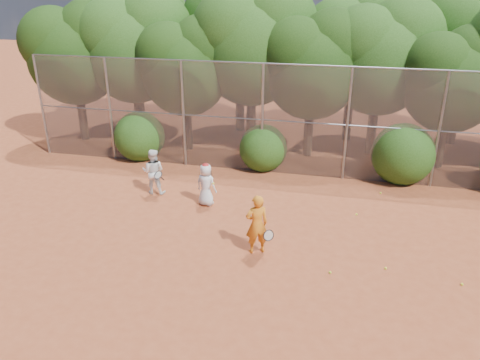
# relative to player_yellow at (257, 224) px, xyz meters

# --- Properties ---
(ground) EXTENTS (80.00, 80.00, 0.00)m
(ground) POSITION_rel_player_yellow_xyz_m (0.06, -0.40, -0.82)
(ground) COLOR brown
(ground) RESTS_ON ground
(fence_back) EXTENTS (20.05, 0.09, 4.03)m
(fence_back) POSITION_rel_player_yellow_xyz_m (-0.06, 5.60, 1.23)
(fence_back) COLOR gray
(fence_back) RESTS_ON ground
(tree_0) EXTENTS (4.38, 3.81, 6.00)m
(tree_0) POSITION_rel_player_yellow_xyz_m (-9.39, 7.64, 3.11)
(tree_0) COLOR black
(tree_0) RESTS_ON ground
(tree_1) EXTENTS (4.64, 4.03, 6.35)m
(tree_1) POSITION_rel_player_yellow_xyz_m (-6.88, 8.14, 3.34)
(tree_1) COLOR black
(tree_1) RESTS_ON ground
(tree_2) EXTENTS (3.99, 3.47, 5.47)m
(tree_2) POSITION_rel_player_yellow_xyz_m (-4.39, 7.43, 2.76)
(tree_2) COLOR black
(tree_2) RESTS_ON ground
(tree_3) EXTENTS (4.89, 4.26, 6.70)m
(tree_3) POSITION_rel_player_yellow_xyz_m (-1.88, 8.44, 3.57)
(tree_3) COLOR black
(tree_3) RESTS_ON ground
(tree_4) EXTENTS (4.19, 3.64, 5.73)m
(tree_4) POSITION_rel_player_yellow_xyz_m (0.61, 7.84, 2.94)
(tree_4) COLOR black
(tree_4) RESTS_ON ground
(tree_5) EXTENTS (4.51, 3.92, 6.17)m
(tree_5) POSITION_rel_player_yellow_xyz_m (3.12, 8.64, 3.23)
(tree_5) COLOR black
(tree_5) RESTS_ON ground
(tree_6) EXTENTS (3.86, 3.36, 5.29)m
(tree_6) POSITION_rel_player_yellow_xyz_m (5.61, 7.63, 2.65)
(tree_6) COLOR black
(tree_6) RESTS_ON ground
(tree_9) EXTENTS (4.83, 4.20, 6.62)m
(tree_9) POSITION_rel_player_yellow_xyz_m (-7.88, 10.44, 3.52)
(tree_9) COLOR black
(tree_9) RESTS_ON ground
(tree_10) EXTENTS (5.15, 4.48, 7.06)m
(tree_10) POSITION_rel_player_yellow_xyz_m (-2.88, 10.64, 3.81)
(tree_10) COLOR black
(tree_10) RESTS_ON ground
(tree_11) EXTENTS (4.64, 4.03, 6.35)m
(tree_11) POSITION_rel_player_yellow_xyz_m (2.12, 10.24, 3.34)
(tree_11) COLOR black
(tree_11) RESTS_ON ground
(tree_12) EXTENTS (5.02, 4.37, 6.88)m
(tree_12) POSITION_rel_player_yellow_xyz_m (6.62, 10.84, 3.69)
(tree_12) COLOR black
(tree_12) RESTS_ON ground
(bush_0) EXTENTS (2.00, 2.00, 2.00)m
(bush_0) POSITION_rel_player_yellow_xyz_m (-5.94, 5.90, 0.18)
(bush_0) COLOR #1D4210
(bush_0) RESTS_ON ground
(bush_1) EXTENTS (1.80, 1.80, 1.80)m
(bush_1) POSITION_rel_player_yellow_xyz_m (-0.94, 5.90, 0.08)
(bush_1) COLOR #1D4210
(bush_1) RESTS_ON ground
(bush_2) EXTENTS (2.20, 2.20, 2.20)m
(bush_2) POSITION_rel_player_yellow_xyz_m (4.06, 5.90, 0.28)
(bush_2) COLOR #1D4210
(bush_2) RESTS_ON ground
(player_yellow) EXTENTS (0.85, 0.64, 1.64)m
(player_yellow) POSITION_rel_player_yellow_xyz_m (0.00, 0.00, 0.00)
(player_yellow) COLOR orange
(player_yellow) RESTS_ON ground
(player_teen) EXTENTS (0.77, 0.59, 1.41)m
(player_teen) POSITION_rel_player_yellow_xyz_m (-2.12, 2.41, -0.12)
(player_teen) COLOR silver
(player_teen) RESTS_ON ground
(player_white) EXTENTS (0.89, 0.79, 1.55)m
(player_white) POSITION_rel_player_yellow_xyz_m (-4.09, 2.87, -0.05)
(player_white) COLOR white
(player_white) RESTS_ON ground
(ball_0) EXTENTS (0.07, 0.07, 0.07)m
(ball_0) POSITION_rel_player_yellow_xyz_m (3.30, -0.08, -0.79)
(ball_0) COLOR yellow
(ball_0) RESTS_ON ground
(ball_1) EXTENTS (0.07, 0.07, 0.07)m
(ball_1) POSITION_rel_player_yellow_xyz_m (2.58, 2.74, -0.79)
(ball_1) COLOR yellow
(ball_1) RESTS_ON ground
(ball_2) EXTENTS (0.07, 0.07, 0.07)m
(ball_2) POSITION_rel_player_yellow_xyz_m (1.96, -0.58, -0.79)
(ball_2) COLOR yellow
(ball_2) RESTS_ON ground
(ball_3) EXTENTS (0.07, 0.07, 0.07)m
(ball_3) POSITION_rel_player_yellow_xyz_m (5.03, -0.36, -0.79)
(ball_3) COLOR yellow
(ball_3) RESTS_ON ground
(ball_4) EXTENTS (0.07, 0.07, 0.07)m
(ball_4) POSITION_rel_player_yellow_xyz_m (-0.17, 0.59, -0.79)
(ball_4) COLOR yellow
(ball_4) RESTS_ON ground
(ball_5) EXTENTS (0.07, 0.07, 0.07)m
(ball_5) POSITION_rel_player_yellow_xyz_m (3.36, 4.52, -0.79)
(ball_5) COLOR yellow
(ball_5) RESTS_ON ground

